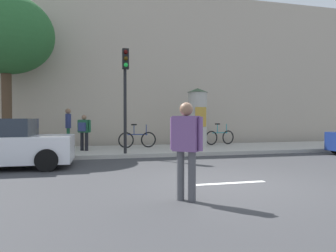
# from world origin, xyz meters

# --- Properties ---
(ground_plane) EXTENTS (80.00, 80.00, 0.00)m
(ground_plane) POSITION_xyz_m (0.00, 0.00, 0.00)
(ground_plane) COLOR #38383A
(sidewalk_curb) EXTENTS (36.00, 4.00, 0.15)m
(sidewalk_curb) POSITION_xyz_m (0.00, 7.00, 0.07)
(sidewalk_curb) COLOR #B2ADA3
(sidewalk_curb) RESTS_ON ground_plane
(lane_markings) EXTENTS (25.80, 0.16, 0.01)m
(lane_markings) POSITION_xyz_m (0.00, 0.00, 0.00)
(lane_markings) COLOR silver
(lane_markings) RESTS_ON ground_plane
(building_backdrop) EXTENTS (36.00, 5.00, 8.23)m
(building_backdrop) POSITION_xyz_m (0.00, 12.00, 4.12)
(building_backdrop) COLOR #B7A893
(building_backdrop) RESTS_ON ground_plane
(traffic_light) EXTENTS (0.24, 0.45, 3.96)m
(traffic_light) POSITION_xyz_m (-1.81, 5.24, 2.83)
(traffic_light) COLOR black
(traffic_light) RESTS_ON sidewalk_curb
(poster_column) EXTENTS (0.98, 0.98, 2.77)m
(poster_column) POSITION_xyz_m (1.80, 7.29, 1.56)
(poster_column) COLOR #B2ADA3
(poster_column) RESTS_ON sidewalk_curb
(street_tree) EXTENTS (3.89, 3.89, 6.52)m
(street_tree) POSITION_xyz_m (-6.52, 7.72, 4.99)
(street_tree) COLOR #4C3826
(street_tree) RESTS_ON sidewalk_curb
(pedestrian_in_light_jacket) EXTENTS (0.50, 0.48, 1.78)m
(pedestrian_in_light_jacket) POSITION_xyz_m (-1.41, -1.20, 1.06)
(pedestrian_in_light_jacket) COLOR #4C4C51
(pedestrian_in_light_jacket) RESTS_ON ground_plane
(pedestrian_with_bag) EXTENTS (0.28, 0.61, 1.80)m
(pedestrian_with_bag) POSITION_xyz_m (-4.09, 8.13, 1.21)
(pedestrian_with_bag) COLOR #1E5938
(pedestrian_with_bag) RESTS_ON sidewalk_curb
(pedestrian_tallest) EXTENTS (0.54, 0.49, 1.49)m
(pedestrian_tallest) POSITION_xyz_m (-3.37, 6.79, 1.03)
(pedestrian_tallest) COLOR black
(pedestrian_tallest) RESTS_ON sidewalk_curb
(bicycle_leaning) EXTENTS (1.74, 0.47, 1.09)m
(bicycle_leaning) POSITION_xyz_m (3.33, 8.18, 0.54)
(bicycle_leaning) COLOR black
(bicycle_leaning) RESTS_ON sidewalk_curb
(bicycle_upright) EXTENTS (1.77, 0.22, 1.09)m
(bicycle_upright) POSITION_xyz_m (-1.03, 7.51, 0.54)
(bicycle_upright) COLOR black
(bicycle_upright) RESTS_ON sidewalk_curb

